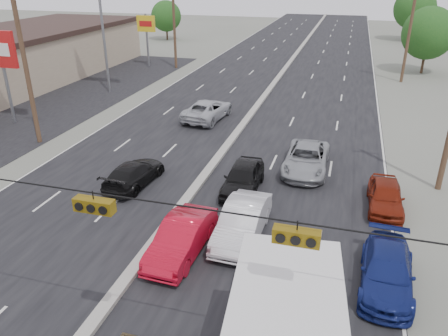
{
  "coord_description": "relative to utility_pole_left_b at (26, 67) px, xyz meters",
  "views": [
    {
      "loc": [
        7.19,
        -8.18,
        10.81
      ],
      "look_at": [
        2.04,
        9.79,
        2.2
      ],
      "focal_mm": 35.0,
      "sensor_mm": 36.0,
      "label": 1
    }
  ],
  "objects": [
    {
      "name": "queue_car_a",
      "position": [
        14.98,
        -3.14,
        -4.35
      ],
      "size": [
        1.86,
        4.46,
        1.51
      ],
      "primitive_type": "imported",
      "rotation": [
        0.0,
        0.0,
        0.02
      ],
      "color": "black",
      "rests_on": "ground"
    },
    {
      "name": "oncoming_near",
      "position": [
        9.13,
        -4.02,
        -4.46
      ],
      "size": [
        2.13,
        4.59,
        1.3
      ],
      "primitive_type": "imported",
      "rotation": [
        0.0,
        0.0,
        3.07
      ],
      "color": "black",
      "rests_on": "ground"
    },
    {
      "name": "tree_left_far",
      "position": [
        -9.5,
        45.0,
        -1.39
      ],
      "size": [
        4.8,
        4.8,
        6.12
      ],
      "color": "#382619",
      "rests_on": "ground"
    },
    {
      "name": "queue_car_d",
      "position": [
        21.87,
        -9.09,
        -4.44
      ],
      "size": [
        2.11,
        4.7,
        1.34
      ],
      "primitive_type": "imported",
      "rotation": [
        0.0,
        0.0,
        -0.05
      ],
      "color": "navy",
      "rests_on": "ground"
    },
    {
      "name": "pole_sign_mid",
      "position": [
        -4.5,
        3.0,
        0.01
      ],
      "size": [
        2.6,
        0.25,
        7.0
      ],
      "color": "slate",
      "rests_on": "ground"
    },
    {
      "name": "queue_car_c",
      "position": [
        17.89,
        0.33,
        -4.38
      ],
      "size": [
        2.43,
        5.26,
        1.46
      ],
      "primitive_type": "imported",
      "rotation": [
        0.0,
        0.0,
        0.0
      ],
      "color": "#94989B",
      "rests_on": "ground"
    },
    {
      "name": "queue_car_b",
      "position": [
        16.0,
        -7.43,
        -4.32
      ],
      "size": [
        1.78,
        4.79,
        1.57
      ],
      "primitive_type": "imported",
      "rotation": [
        0.0,
        0.0,
        -0.03
      ],
      "color": "silver",
      "rests_on": "ground"
    },
    {
      "name": "parking_lot",
      "position": [
        -4.5,
        10.0,
        -5.11
      ],
      "size": [
        10.0,
        42.0,
        0.02
      ],
      "primitive_type": "cube",
      "color": "black",
      "rests_on": "ground"
    },
    {
      "name": "utility_pole_right_c",
      "position": [
        25.0,
        25.0,
        0.0
      ],
      "size": [
        1.6,
        0.3,
        10.0
      ],
      "color": "#422D1E",
      "rests_on": "ground"
    },
    {
      "name": "road_surface",
      "position": [
        12.5,
        15.0,
        -5.11
      ],
      "size": [
        20.0,
        160.0,
        0.02
      ],
      "primitive_type": "cube",
      "color": "black",
      "rests_on": "ground"
    },
    {
      "name": "utility_pole_left_b",
      "position": [
        0.0,
        0.0,
        0.0
      ],
      "size": [
        1.6,
        0.3,
        10.0
      ],
      "color": "#422D1E",
      "rests_on": "ground"
    },
    {
      "name": "utility_pole_left_c",
      "position": [
        0.0,
        25.0,
        0.0
      ],
      "size": [
        1.6,
        0.3,
        10.0
      ],
      "color": "#422D1E",
      "rests_on": "ground"
    },
    {
      "name": "pole_sign_far",
      "position": [
        -3.5,
        25.0,
        -0.7
      ],
      "size": [
        2.2,
        0.25,
        6.0
      ],
      "color": "slate",
      "rests_on": "ground"
    },
    {
      "name": "center_median",
      "position": [
        12.5,
        15.0,
        -5.01
      ],
      "size": [
        0.5,
        160.0,
        0.2
      ],
      "primitive_type": "cube",
      "color": "gray",
      "rests_on": "ground"
    },
    {
      "name": "tree_right_mid",
      "position": [
        27.5,
        30.0,
        -0.77
      ],
      "size": [
        5.6,
        5.6,
        7.14
      ],
      "color": "#382619",
      "rests_on": "ground"
    },
    {
      "name": "traffic_signals",
      "position": [
        13.9,
        -15.0,
        0.39
      ],
      "size": [
        25.0,
        0.3,
        0.54
      ],
      "color": "black",
      "rests_on": "ground"
    },
    {
      "name": "queue_car_e",
      "position": [
        22.1,
        -3.05,
        -4.42
      ],
      "size": [
        1.65,
        4.03,
        1.37
      ],
      "primitive_type": "imported",
      "rotation": [
        0.0,
        0.0,
        0.01
      ],
      "color": "maroon",
      "rests_on": "ground"
    },
    {
      "name": "oncoming_far",
      "position": [
        9.48,
        7.82,
        -4.35
      ],
      "size": [
        3.09,
        5.7,
        1.52
      ],
      "primitive_type": "imported",
      "rotation": [
        0.0,
        0.0,
        3.03
      ],
      "color": "#ACAFB4",
      "rests_on": "ground"
    },
    {
      "name": "tree_right_far",
      "position": [
        28.5,
        55.0,
        -0.15
      ],
      "size": [
        6.4,
        6.4,
        8.16
      ],
      "color": "#382619",
      "rests_on": "ground"
    },
    {
      "name": "red_sedan",
      "position": [
        13.9,
        -9.27,
        -4.36
      ],
      "size": [
        1.79,
        4.63,
        1.5
      ],
      "primitive_type": "imported",
      "rotation": [
        0.0,
        0.0,
        -0.04
      ],
      "color": "#B80B20",
      "rests_on": "ground"
    }
  ]
}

